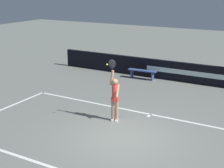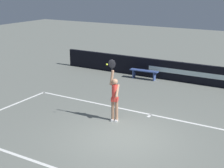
# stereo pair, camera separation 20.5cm
# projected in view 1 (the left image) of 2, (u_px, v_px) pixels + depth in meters

# --- Properties ---
(ground_plane) EXTENTS (60.00, 60.00, 0.00)m
(ground_plane) POSITION_uv_depth(u_px,v_px,m) (124.00, 137.00, 11.49)
(ground_plane) COLOR slate
(court_lines) EXTENTS (11.72, 5.33, 0.00)m
(court_lines) POSITION_uv_depth(u_px,v_px,m) (122.00, 139.00, 11.35)
(court_lines) COLOR white
(court_lines) RESTS_ON ground
(back_wall) EXTENTS (16.17, 0.21, 1.08)m
(back_wall) POSITION_uv_depth(u_px,v_px,m) (189.00, 73.00, 17.76)
(back_wall) COLOR black
(back_wall) RESTS_ON ground
(tennis_player) EXTENTS (0.49, 0.42, 2.47)m
(tennis_player) POSITION_uv_depth(u_px,v_px,m) (115.00, 96.00, 12.59)
(tennis_player) COLOR #A8795C
(tennis_player) RESTS_ON ground
(tennis_ball) EXTENTS (0.07, 0.07, 0.07)m
(tennis_ball) POSITION_uv_depth(u_px,v_px,m) (107.00, 64.00, 12.01)
(tennis_ball) COLOR #CDE52D
(courtside_bench_near) EXTENTS (1.66, 0.44, 0.51)m
(courtside_bench_near) POSITION_uv_depth(u_px,v_px,m) (142.00, 72.00, 18.48)
(courtside_bench_near) COLOR #374C8A
(courtside_bench_near) RESTS_ON ground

